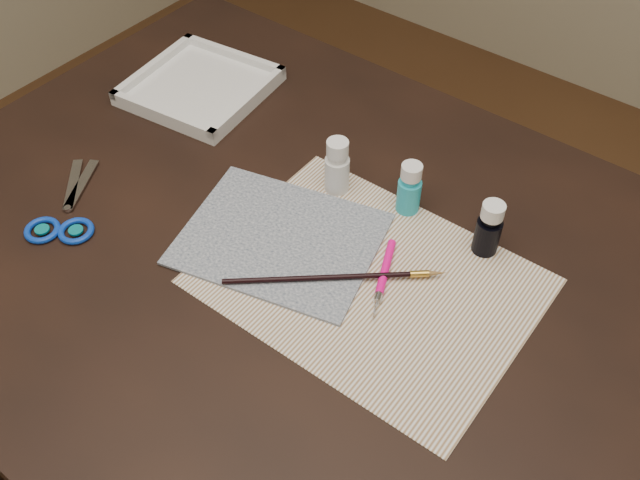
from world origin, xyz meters
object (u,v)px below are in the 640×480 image
Objects in this scene: canvas at (280,239)px; scissors at (66,200)px; paint_bottle_navy at (489,228)px; palette_tray at (200,86)px; paint_bottle_white at (337,166)px; paper at (369,281)px; paint_bottle_cyan at (410,188)px.

scissors reaches higher than canvas.
paint_bottle_navy is 0.58m from palette_tray.
palette_tray is (-0.58, 0.03, -0.03)m from paint_bottle_navy.
paint_bottle_white is 0.46× the size of scissors.
paint_bottle_white reaches higher than scissors.
scissors is (-0.30, -0.14, 0.00)m from canvas.
palette_tray is at bearing -36.28° from scissors.
paint_bottle_white is at bearing -90.87° from scissors.
paint_bottle_white is (-0.14, 0.12, 0.04)m from paper.
canvas is at bearing -108.62° from scissors.
paint_bottle_white reaches higher than canvas.
paint_bottle_navy is (0.09, 0.15, 0.04)m from paper.
paint_bottle_cyan is (0.11, 0.03, -0.00)m from paint_bottle_white.
paint_bottle_navy is 0.40× the size of palette_tray.
canvas is 0.33m from scissors.
paint_bottle_white reaches higher than palette_tray.
palette_tray is (-0.48, 0.17, 0.01)m from paper.
paint_bottle_white is at bearing -8.92° from palette_tray.
scissors is at bearing -161.12° from paper.
palette_tray reaches higher than paper.
palette_tray is at bearing 160.37° from paper.
palette_tray is at bearing 177.31° from paint_bottle_navy.
paper is at bearing -114.04° from scissors.
paint_bottle_white is 1.08× the size of paint_bottle_cyan.
paint_bottle_white reaches higher than paint_bottle_cyan.
canvas is 0.14m from paint_bottle_white.
paper is 0.18m from paint_bottle_navy.
palette_tray is at bearing 150.98° from canvas.
paint_bottle_navy is (0.24, 0.16, 0.04)m from canvas.
paint_bottle_white reaches higher than paper.
paint_bottle_navy is at bearing 57.16° from paper.
paint_bottle_navy reaches higher than paper.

